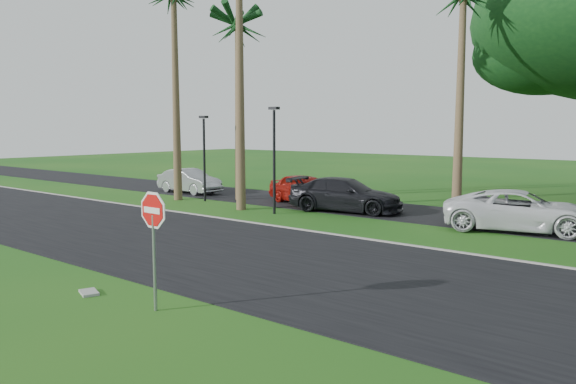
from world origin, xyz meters
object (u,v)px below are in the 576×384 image
Objects in this scene: car_silver at (189,181)px; car_dark at (345,195)px; car_red at (305,189)px; stop_sign_near at (153,226)px; car_minivan at (521,211)px.

car_dark is (10.84, -0.35, 0.06)m from car_silver.
car_red is at bearing 60.81° from car_dark.
stop_sign_near is at bearing -140.43° from car_red.
car_minivan is at bearing -89.94° from car_silver.
car_silver is at bearing 107.39° from car_red.
car_dark is at bearing 75.43° from car_minivan.
car_dark is at bearing -90.48° from car_silver.
car_silver is at bearing 74.66° from car_minivan.
car_minivan is (3.16, 13.90, -1.04)m from stop_sign_near.
stop_sign_near is 16.66m from car_red.
car_red is at bearing 70.57° from car_minivan.
car_minivan is (18.42, -0.42, 0.05)m from car_silver.
stop_sign_near is 0.49× the size of car_minivan.
car_red reaches higher than car_silver.
car_silver is at bearing 136.82° from stop_sign_near.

